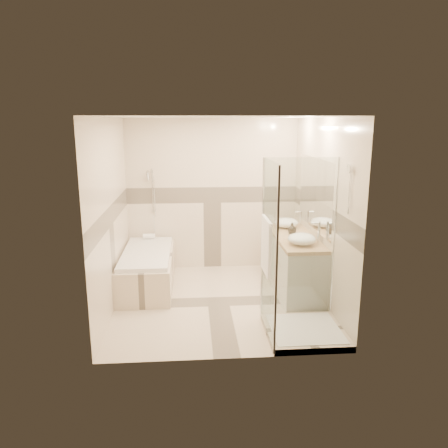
{
  "coord_description": "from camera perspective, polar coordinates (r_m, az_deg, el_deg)",
  "views": [
    {
      "loc": [
        -0.36,
        -5.65,
        2.46
      ],
      "look_at": [
        0.1,
        0.25,
        1.05
      ],
      "focal_mm": 35.0,
      "sensor_mm": 36.0,
      "label": 1
    }
  ],
  "objects": [
    {
      "name": "bathtub",
      "position": [
        6.69,
        -9.97,
        -5.58
      ],
      "size": [
        0.75,
        1.7,
        0.56
      ],
      "color": "beige",
      "rests_on": "ground"
    },
    {
      "name": "vessel_sink_near",
      "position": [
        6.78,
        8.14,
        0.17
      ],
      "size": [
        0.37,
        0.37,
        0.15
      ],
      "primitive_type": "ellipsoid",
      "color": "white",
      "rests_on": "vanity"
    },
    {
      "name": "shower_enclosure",
      "position": [
        5.21,
        9.22,
        -8.82
      ],
      "size": [
        0.96,
        0.93,
        2.04
      ],
      "color": "beige",
      "rests_on": "ground"
    },
    {
      "name": "room",
      "position": [
        5.8,
        -0.26,
        1.45
      ],
      "size": [
        2.82,
        3.02,
        2.52
      ],
      "color": "#C2B09A",
      "rests_on": "ground"
    },
    {
      "name": "faucet_far",
      "position": [
        5.91,
        12.19,
        -0.93
      ],
      "size": [
        0.13,
        0.03,
        0.31
      ],
      "color": "silver",
      "rests_on": "vanity"
    },
    {
      "name": "vessel_sink_far",
      "position": [
        5.88,
        10.14,
        -1.93
      ],
      "size": [
        0.38,
        0.38,
        0.15
      ],
      "primitive_type": "ellipsoid",
      "color": "white",
      "rests_on": "vanity"
    },
    {
      "name": "amenity_bottle_b",
      "position": [
        6.41,
        8.88,
        -0.55
      ],
      "size": [
        0.15,
        0.15,
        0.16
      ],
      "primitive_type": "imported",
      "rotation": [
        0.0,
        0.0,
        0.23
      ],
      "color": "black",
      "rests_on": "vanity"
    },
    {
      "name": "folded_towels",
      "position": [
        6.92,
        7.88,
        0.13
      ],
      "size": [
        0.18,
        0.25,
        0.07
      ],
      "primitive_type": "cube",
      "rotation": [
        0.0,
        0.0,
        0.22
      ],
      "color": "white",
      "rests_on": "vanity"
    },
    {
      "name": "faucet_near",
      "position": [
        6.82,
        9.93,
        0.82
      ],
      "size": [
        0.1,
        0.03,
        0.26
      ],
      "color": "silver",
      "rests_on": "vanity"
    },
    {
      "name": "rolled_towel",
      "position": [
        7.27,
        -9.79,
        -1.6
      ],
      "size": [
        0.19,
        0.09,
        0.09
      ],
      "primitive_type": "cylinder",
      "rotation": [
        0.0,
        1.57,
        0.0
      ],
      "color": "white",
      "rests_on": "bathtub"
    },
    {
      "name": "amenity_bottle_a",
      "position": [
        6.33,
        9.07,
        -0.86
      ],
      "size": [
        0.08,
        0.08,
        0.14
      ],
      "primitive_type": "imported",
      "rotation": [
        0.0,
        0.0,
        -0.23
      ],
      "color": "black",
      "rests_on": "vanity"
    },
    {
      "name": "vanity",
      "position": [
        6.46,
        9.11,
        -5.13
      ],
      "size": [
        0.58,
        1.62,
        0.85
      ],
      "color": "silver",
      "rests_on": "ground"
    }
  ]
}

